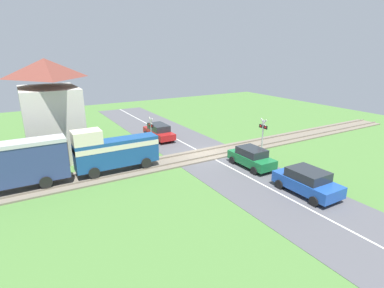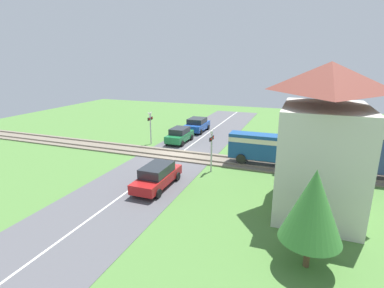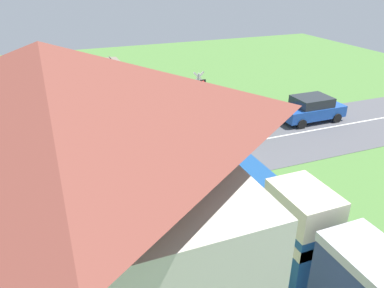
{
  "view_description": "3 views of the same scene",
  "coord_description": "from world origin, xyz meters",
  "views": [
    {
      "loc": [
        -20.09,
        13.18,
        8.48
      ],
      "look_at": [
        0.0,
        1.4,
        1.2
      ],
      "focal_mm": 28.0,
      "sensor_mm": 36.0,
      "label": 1
    },
    {
      "loc": [
        22.53,
        9.91,
        8.01
      ],
      "look_at": [
        0.0,
        1.4,
        1.2
      ],
      "focal_mm": 28.0,
      "sensor_mm": 36.0,
      "label": 2
    },
    {
      "loc": [
        5.96,
        16.27,
        8.8
      ],
      "look_at": [
        0.0,
        1.4,
        1.2
      ],
      "focal_mm": 35.0,
      "sensor_mm": 36.0,
      "label": 3
    }
  ],
  "objects": [
    {
      "name": "road_surface",
      "position": [
        0.0,
        0.0,
        0.01
      ],
      "size": [
        48.0,
        6.4,
        0.02
      ],
      "color": "#515156",
      "rests_on": "ground_plane"
    },
    {
      "name": "train",
      "position": [
        0.0,
        12.16,
        1.87
      ],
      "size": [
        1.58,
        14.65,
        3.18
      ],
      "color": "navy",
      "rests_on": "track_bed"
    },
    {
      "name": "ground_plane",
      "position": [
        0.0,
        0.0,
        0.0
      ],
      "size": [
        60.0,
        60.0,
        0.0
      ],
      "primitive_type": "plane",
      "color": "#4C7A38"
    },
    {
      "name": "crossing_signal_west_approach",
      "position": [
        -2.55,
        -3.87,
        2.05
      ],
      "size": [
        0.9,
        0.18,
        3.2
      ],
      "color": "#B7B7B7",
      "rests_on": "ground_plane"
    },
    {
      "name": "pedestrian_by_station",
      "position": [
        2.19,
        11.68,
        0.7
      ],
      "size": [
        0.38,
        0.38,
        1.53
      ],
      "color": "gold",
      "rests_on": "ground_plane"
    },
    {
      "name": "crossing_signal_east_approach",
      "position": [
        2.55,
        3.87,
        2.05
      ],
      "size": [
        0.9,
        0.18,
        3.2
      ],
      "color": "#B7B7B7",
      "rests_on": "ground_plane"
    },
    {
      "name": "station_building",
      "position": [
        5.97,
        10.97,
        3.86
      ],
      "size": [
        6.13,
        4.47,
        7.94
      ],
      "color": "beige",
      "rests_on": "ground_plane"
    },
    {
      "name": "car_far_side",
      "position": [
        6.48,
        1.44,
        0.78
      ],
      "size": [
        4.47,
        1.78,
        1.5
      ],
      "color": "#A81919",
      "rests_on": "ground_plane"
    },
    {
      "name": "car_behind_queue",
      "position": [
        -9.15,
        -1.44,
        0.81
      ],
      "size": [
        4.05,
        2.08,
        1.56
      ],
      "color": "#1E4CA8",
      "rests_on": "ground_plane"
    },
    {
      "name": "tree_by_station",
      "position": [
        11.31,
        10.58,
        2.68
      ],
      "size": [
        2.41,
        2.41,
        4.14
      ],
      "color": "brown",
      "rests_on": "ground_plane"
    },
    {
      "name": "car_near_crossing",
      "position": [
        -4.03,
        -1.44,
        0.79
      ],
      "size": [
        3.85,
        1.79,
        1.51
      ],
      "color": "#197038",
      "rests_on": "ground_plane"
    },
    {
      "name": "track_bed",
      "position": [
        0.0,
        0.0,
        0.07
      ],
      "size": [
        2.8,
        48.0,
        0.24
      ],
      "color": "#756B5B",
      "rests_on": "ground_plane"
    }
  ]
}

